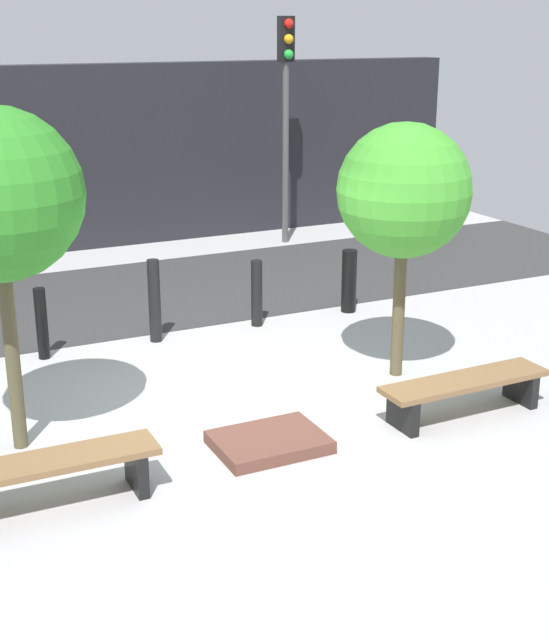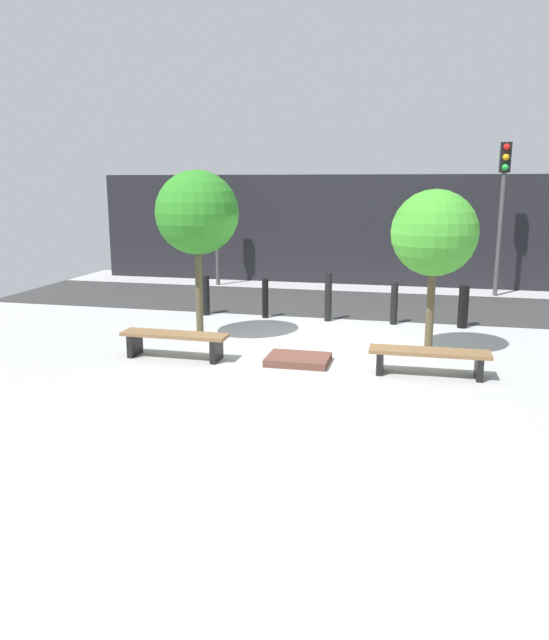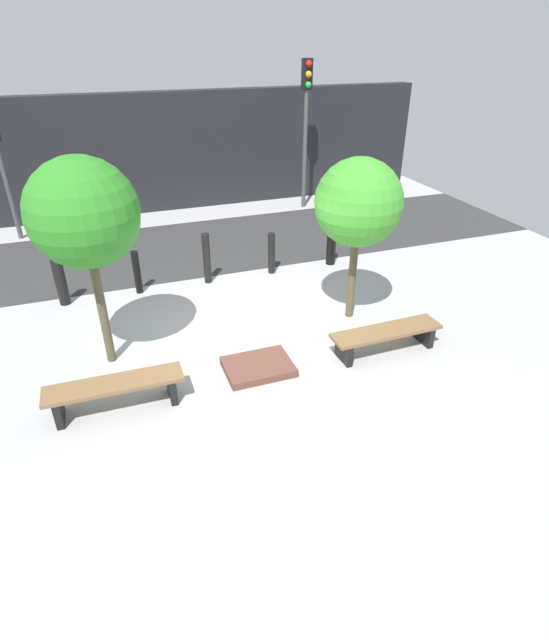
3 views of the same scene
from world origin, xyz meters
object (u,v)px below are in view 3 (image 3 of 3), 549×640
at_px(bollard_center, 207,259).
at_px(bollard_far_right, 331,245).
at_px(bench_left, 115,389).
at_px(bench_right, 386,335).
at_px(tree_behind_right_bench, 358,204).
at_px(bollard_far_left, 61,282).
at_px(planter_bed, 258,367).
at_px(traffic_light_mid_west, 306,109).
at_px(bollard_left, 137,272).
at_px(tree_behind_left_bench, 83,214).
at_px(bollard_right, 272,253).

distance_m(bollard_center, bollard_far_right, 2.91).
bearing_deg(bench_left, bollard_center, 59.93).
bearing_deg(bench_right, tree_behind_right_bench, 89.16).
distance_m(tree_behind_right_bench, bollard_far_left, 5.87).
height_order(bench_left, tree_behind_right_bench, tree_behind_right_bench).
relative_size(planter_bed, traffic_light_mid_west, 0.26).
bearing_deg(bollard_left, planter_bed, -67.13).
distance_m(tree_behind_left_bench, tree_behind_right_bench, 4.38).
bearing_deg(traffic_light_mid_west, bollard_far_right, -104.53).
relative_size(tree_behind_left_bench, bollard_center, 3.00).
xyz_separation_m(bench_left, tree_behind_left_bench, (0.00, 1.29, 2.15)).
bearing_deg(tree_behind_right_bench, bollard_far_right, 72.90).
distance_m(bench_left, bollard_far_right, 6.27).
height_order(bench_right, bollard_left, bollard_left).
bearing_deg(bollard_center, bollard_right, 0.00).
bearing_deg(tree_behind_right_bench, bench_left, -163.50).
height_order(bench_left, bollard_center, bollard_center).
xyz_separation_m(tree_behind_left_bench, bollard_left, (0.73, 2.35, -2.03)).
relative_size(tree_behind_left_bench, bollard_far_right, 3.63).
height_order(bollard_center, traffic_light_mid_west, traffic_light_mid_west).
relative_size(bench_left, bench_right, 1.00).
xyz_separation_m(bench_left, planter_bed, (2.19, 0.20, -0.27)).
distance_m(bench_right, bollard_far_right, 3.72).
xyz_separation_m(bollard_right, bollard_far_right, (1.45, 0.00, -0.01)).
height_order(bench_left, traffic_light_mid_west, traffic_light_mid_west).
xyz_separation_m(tree_behind_left_bench, bollard_center, (2.19, 2.35, -1.93)).
distance_m(bollard_far_left, bollard_center, 2.91).
xyz_separation_m(bench_right, tree_behind_right_bench, (0.00, 1.29, 1.87)).
height_order(bench_left, bollard_far_left, bollard_far_left).
relative_size(bollard_far_left, traffic_light_mid_west, 0.23).
distance_m(tree_behind_right_bench, bollard_right, 3.01).
xyz_separation_m(tree_behind_left_bench, tree_behind_right_bench, (4.37, 0.00, -0.30)).
bearing_deg(bollard_right, bollard_far_left, 180.00).
bearing_deg(planter_bed, bollard_left, 112.87).
bearing_deg(bollard_far_left, bollard_far_right, 0.00).
distance_m(bollard_center, traffic_light_mid_west, 6.26).
height_order(bollard_right, traffic_light_mid_west, traffic_light_mid_west).
height_order(bollard_left, bollard_center, bollard_center).
height_order(tree_behind_right_bench, bollard_right, tree_behind_right_bench).
height_order(bench_left, tree_behind_left_bench, tree_behind_left_bench).
bearing_deg(bollard_left, bench_left, -101.32).
bearing_deg(bollard_far_right, bollard_right, 180.00).
relative_size(bollard_far_right, traffic_light_mid_west, 0.22).
xyz_separation_m(bollard_far_left, bollard_left, (1.45, 0.00, -0.01)).
height_order(bollard_right, bollard_far_right, bollard_right).
xyz_separation_m(bench_right, bollard_center, (-2.19, 3.65, 0.24)).
xyz_separation_m(planter_bed, traffic_light_mid_west, (4.01, 7.69, 2.74)).
xyz_separation_m(bollard_far_left, bollard_right, (4.36, 0.00, -0.00)).
height_order(planter_bed, bollard_left, bollard_left).
bearing_deg(tree_behind_left_bench, bollard_right, 32.90).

